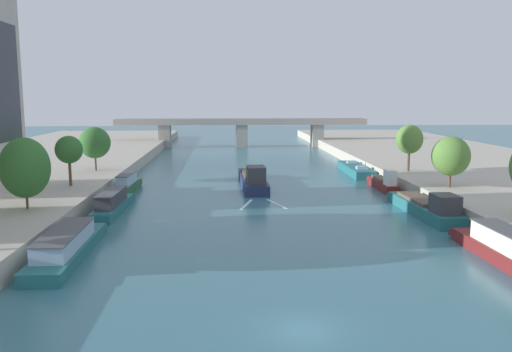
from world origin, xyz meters
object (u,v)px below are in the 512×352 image
moored_boat_left_gap_after (67,245)px  tree_left_midway (69,150)px  moored_boat_right_end (383,183)px  moored_boat_right_upstream (426,207)px  tree_right_far (409,139)px  moored_boat_right_second (505,248)px  tree_right_midway (451,156)px  moored_boat_left_upstream (113,203)px  moored_boat_left_midway (128,184)px  bridge_far (242,129)px  barge_midriver (253,179)px  tree_left_far (95,143)px  moored_boat_right_midway (356,169)px  tree_left_second (25,168)px

moored_boat_left_gap_after → tree_left_midway: tree_left_midway is taller
moored_boat_right_end → moored_boat_right_upstream: bearing=-90.5°
tree_right_far → tree_left_midway: bearing=-167.5°
moored_boat_right_second → tree_right_midway: bearing=77.0°
tree_right_midway → moored_boat_left_upstream: bearing=-175.3°
moored_boat_left_midway → tree_right_midway: 40.53m
moored_boat_left_upstream → tree_right_far: tree_right_far is taller
tree_left_midway → bridge_far: tree_left_midway is taller
barge_midriver → bridge_far: bearing=89.7°
tree_right_midway → tree_right_far: bearing=90.8°
moored_boat_right_upstream → tree_left_far: size_ratio=2.45×
moored_boat_right_midway → tree_left_far: bearing=-169.5°
bridge_far → tree_left_far: bearing=-113.1°
barge_midriver → bridge_far: bridge_far is taller
moored_boat_right_second → moored_boat_right_midway: moored_boat_right_second is taller
moored_boat_left_upstream → tree_left_second: tree_left_second is taller
moored_boat_right_midway → tree_right_midway: (5.17, -24.39, 4.91)m
tree_right_far → moored_boat_right_upstream: bearing=-104.0°
moored_boat_left_midway → tree_left_midway: (-5.81, -5.34, 5.11)m
tree_left_second → tree_right_far: 50.81m
bridge_far → tree_right_far: bearing=-68.8°
moored_boat_right_midway → moored_boat_right_second: bearing=-90.0°
moored_boat_left_gap_after → tree_right_far: tree_right_far is taller
bridge_far → moored_boat_left_gap_after: bearing=-100.5°
moored_boat_right_midway → tree_left_midway: tree_left_midway is taller
moored_boat_left_upstream → tree_left_second: (-6.68, -6.43, 4.83)m
tree_left_second → moored_boat_right_upstream: bearing=4.5°
moored_boat_left_gap_after → tree_right_midway: bearing=26.3°
tree_left_second → tree_right_far: tree_left_second is taller
moored_boat_left_gap_after → moored_boat_right_end: (33.84, 28.48, -0.05)m
tree_left_second → tree_left_far: (0.16, 26.59, 0.04)m
moored_boat_left_upstream → moored_boat_right_end: 35.81m
moored_boat_left_midway → moored_boat_right_second: 46.32m
moored_boat_right_second → tree_left_midway: (-39.91, 26.02, 5.13)m
moored_boat_left_upstream → barge_midriver: bearing=44.8°
tree_left_midway → bridge_far: bearing=71.3°
moored_boat_left_upstream → tree_left_far: size_ratio=2.01×
moored_boat_left_gap_after → tree_left_far: bearing=99.8°
moored_boat_right_midway → tree_right_midway: 25.41m
barge_midriver → moored_boat_right_second: barge_midriver is taller
moored_boat_right_midway → tree_left_second: size_ratio=2.26×
moored_boat_left_upstream → bridge_far: (16.36, 73.95, 3.43)m
moored_boat_right_upstream → bridge_far: 79.20m
moored_boat_left_upstream → moored_boat_left_midway: moored_boat_left_midway is taller
moored_boat_right_midway → tree_left_midway: (-39.90, -20.67, 5.53)m
tree_left_second → bridge_far: 83.63m
moored_boat_right_midway → tree_left_midway: bearing=-152.6°
moored_boat_left_gap_after → moored_boat_right_end: 44.23m
moored_boat_left_midway → tree_left_midway: bearing=-137.5°
tree_left_far → tree_right_midway: (45.21, -16.99, -0.33)m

